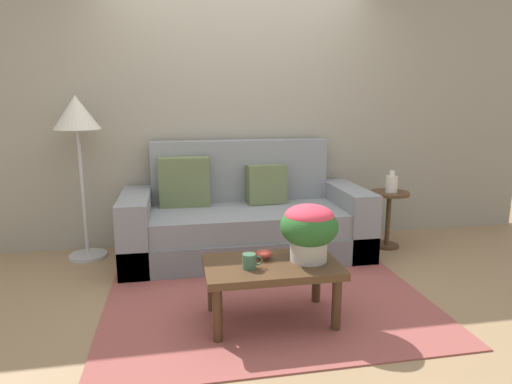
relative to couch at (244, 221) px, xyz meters
name	(u,v)px	position (x,y,z in m)	size (l,w,h in m)	color
ground_plane	(264,292)	(0.01, -0.86, -0.32)	(14.00, 14.00, 0.00)	#997A56
wall_back	(237,109)	(0.01, 0.48, 1.02)	(6.40, 0.12, 2.68)	gray
area_rug	(266,297)	(0.01, -0.95, -0.32)	(2.30, 1.86, 0.01)	#994C47
couch	(244,221)	(0.00, 0.00, 0.00)	(2.21, 0.90, 1.05)	slate
coffee_table	(272,272)	(-0.03, -1.29, 0.02)	(0.87, 0.52, 0.40)	#442D1B
side_table	(389,209)	(1.42, -0.06, 0.06)	(0.37, 0.37, 0.56)	#4C331E
floor_lamp	(77,124)	(-1.44, 0.18, 0.90)	(0.40, 0.40, 1.47)	#B2B2B7
potted_plant	(309,227)	(0.22, -1.28, 0.31)	(0.37, 0.37, 0.37)	#B7B2A8
coffee_mug	(250,261)	(-0.18, -1.35, 0.13)	(0.13, 0.09, 0.09)	#3D664C
snack_bowl	(264,254)	(-0.06, -1.20, 0.11)	(0.11, 0.11, 0.06)	#B2382D
table_vase	(392,183)	(1.42, -0.07, 0.32)	(0.11, 0.11, 0.21)	silver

